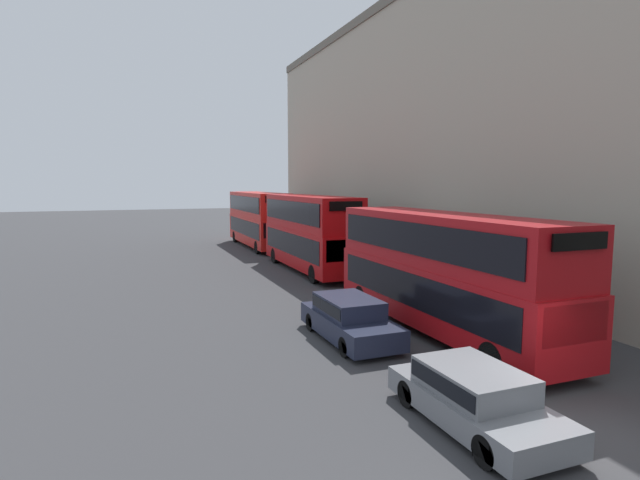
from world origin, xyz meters
The scene contains 6 objects.
ground_plane centered at (0.00, 0.00, 0.00)m, with size 200.00×200.00×0.00m, color #38383A.
bus_leading centered at (1.60, 7.04, 2.34)m, with size 2.59×11.24×4.23m.
bus_second_in_queue centered at (1.60, 20.53, 2.50)m, with size 2.59×10.56×4.54m.
bus_third_in_queue centered at (1.60, 32.89, 2.50)m, with size 2.59×11.28×4.54m.
car_dark_sedan centered at (-1.80, 0.99, 0.69)m, with size 1.90×4.32×1.30m.
car_hatchback centered at (-1.80, 7.49, 0.77)m, with size 1.87×4.66×1.45m.
Camera 1 is at (-8.72, -7.45, 5.27)m, focal length 28.00 mm.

